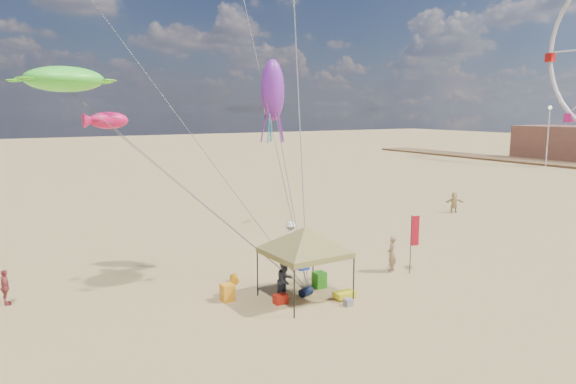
% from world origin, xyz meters
% --- Properties ---
extents(ground, '(280.00, 280.00, 0.00)m').
position_xyz_m(ground, '(0.00, 0.00, 0.00)').
color(ground, tan).
rests_on(ground, ground).
extents(canopy_tent, '(5.76, 5.76, 3.55)m').
position_xyz_m(canopy_tent, '(-1.07, -0.13, 2.96)').
color(canopy_tent, black).
rests_on(canopy_tent, ground).
extents(feather_flag, '(0.43, 0.13, 2.87)m').
position_xyz_m(feather_flag, '(5.26, 0.16, 1.93)').
color(feather_flag, black).
rests_on(feather_flag, ground).
extents(cooler_red, '(0.54, 0.38, 0.38)m').
position_xyz_m(cooler_red, '(-2.15, -0.01, 0.19)').
color(cooler_red, '#B71D0E').
rests_on(cooler_red, ground).
extents(cooler_blue, '(0.54, 0.38, 0.38)m').
position_xyz_m(cooler_blue, '(1.09, 3.37, 0.19)').
color(cooler_blue, '#1737BE').
rests_on(cooler_blue, ground).
extents(bag_navy, '(0.69, 0.54, 0.36)m').
position_xyz_m(bag_navy, '(-0.78, 0.20, 0.18)').
color(bag_navy, '#0B1632').
rests_on(bag_navy, ground).
extents(bag_orange, '(0.54, 0.69, 0.36)m').
position_xyz_m(bag_orange, '(-2.67, 3.28, 0.18)').
color(bag_orange, orange).
rests_on(bag_orange, ground).
extents(chair_green, '(0.50, 0.50, 0.70)m').
position_xyz_m(chair_green, '(0.30, 0.80, 0.35)').
color(chair_green, '#2C961B').
rests_on(chair_green, ground).
extents(chair_yellow, '(0.50, 0.50, 0.70)m').
position_xyz_m(chair_yellow, '(-3.86, 1.39, 0.35)').
color(chair_yellow, orange).
rests_on(chair_yellow, ground).
extents(crate_grey, '(0.34, 0.30, 0.28)m').
position_xyz_m(crate_grey, '(0.08, -1.61, 0.14)').
color(crate_grey, gray).
rests_on(crate_grey, ground).
extents(beach_cart, '(0.90, 0.50, 0.24)m').
position_xyz_m(beach_cart, '(0.39, -0.94, 0.20)').
color(beach_cart, yellow).
rests_on(beach_cart, ground).
extents(person_near_a, '(0.78, 0.73, 1.78)m').
position_xyz_m(person_near_a, '(4.60, 0.92, 0.89)').
color(person_near_a, tan).
rests_on(person_near_a, ground).
extents(person_near_b, '(0.97, 0.83, 1.71)m').
position_xyz_m(person_near_b, '(-1.82, 0.20, 0.86)').
color(person_near_b, '#373D4B').
rests_on(person_near_b, ground).
extents(person_near_c, '(1.14, 0.66, 1.75)m').
position_xyz_m(person_near_c, '(2.13, 6.30, 0.88)').
color(person_near_c, white).
rests_on(person_near_c, ground).
extents(person_far_a, '(0.38, 0.87, 1.47)m').
position_xyz_m(person_far_a, '(-11.71, 5.49, 0.74)').
color(person_far_a, '#AE4543').
rests_on(person_far_a, ground).
extents(person_far_c, '(1.53, 1.14, 1.60)m').
position_xyz_m(person_far_c, '(18.59, 9.58, 0.80)').
color(person_far_c, tan).
rests_on(person_far_c, ground).
extents(building_north, '(10.00, 14.00, 5.20)m').
position_xyz_m(building_north, '(67.00, 30.00, 2.60)').
color(building_north, '#8C5947').
rests_on(building_north, ground).
extents(lamp_north, '(0.50, 0.50, 8.25)m').
position_xyz_m(lamp_north, '(55.00, 26.00, 5.52)').
color(lamp_north, silver).
rests_on(lamp_north, ground).
extents(turtle_kite, '(3.37, 3.05, 0.92)m').
position_xyz_m(turtle_kite, '(-9.34, 3.10, 8.86)').
color(turtle_kite, '#4EFF37').
rests_on(turtle_kite, ground).
extents(fish_kite, '(1.70, 1.09, 0.70)m').
position_xyz_m(fish_kite, '(-7.49, 4.78, 7.34)').
color(fish_kite, '#F31559').
rests_on(fish_kite, ground).
extents(squid_kite, '(1.16, 1.16, 2.91)m').
position_xyz_m(squid_kite, '(0.06, 4.52, 8.68)').
color(squid_kite, purple).
rests_on(squid_kite, ground).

